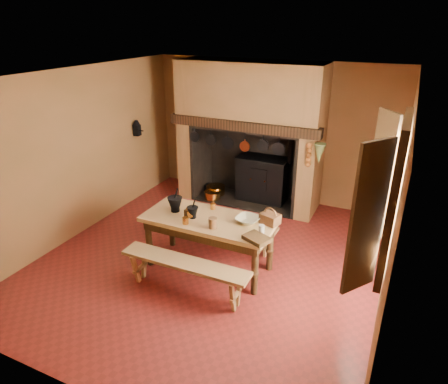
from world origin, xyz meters
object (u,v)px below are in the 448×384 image
object	(u,v)px
bench_front	(185,270)
mixing_bowl	(248,220)
coffee_grinder	(189,212)
wicker_basket	(270,218)
work_table	(209,226)
iron_range	(263,179)

from	to	relation	value
bench_front	mixing_bowl	size ratio (longest dim) A/B	5.52
bench_front	coffee_grinder	distance (m)	0.88
bench_front	coffee_grinder	xyz separation A→B (m)	(-0.29, 0.66, 0.51)
coffee_grinder	wicker_basket	world-z (taller)	wicker_basket
work_table	mixing_bowl	bearing A→B (deg)	11.83
iron_range	mixing_bowl	xyz separation A→B (m)	(0.67, -2.53, 0.39)
bench_front	mixing_bowl	xyz separation A→B (m)	(0.57, 0.83, 0.48)
work_table	wicker_basket	distance (m)	0.91
iron_range	wicker_basket	xyz separation A→B (m)	(0.96, -2.43, 0.43)
iron_range	work_table	world-z (taller)	iron_range
coffee_grinder	bench_front	bearing A→B (deg)	-57.59
coffee_grinder	mixing_bowl	size ratio (longest dim) A/B	0.50
work_table	bench_front	bearing A→B (deg)	-90.00
work_table	mixing_bowl	distance (m)	0.60
iron_range	coffee_grinder	distance (m)	2.74
bench_front	wicker_basket	distance (m)	1.38
bench_front	wicker_basket	world-z (taller)	wicker_basket
iron_range	wicker_basket	bearing A→B (deg)	-68.37
bench_front	mixing_bowl	world-z (taller)	mixing_bowl
iron_range	coffee_grinder	world-z (taller)	iron_range
iron_range	mixing_bowl	size ratio (longest dim) A/B	4.79
coffee_grinder	mixing_bowl	world-z (taller)	coffee_grinder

